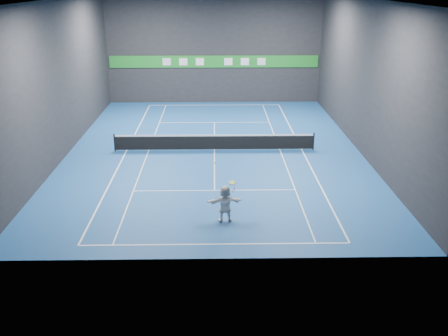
{
  "coord_description": "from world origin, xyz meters",
  "views": [
    {
      "loc": [
        0.06,
        -29.63,
        10.03
      ],
      "look_at": [
        0.47,
        -7.16,
        1.5
      ],
      "focal_mm": 40.0,
      "sensor_mm": 36.0,
      "label": 1
    }
  ],
  "objects_px": {
    "player": "(225,204)",
    "tennis_ball": "(215,163)",
    "tennis_net": "(214,142)",
    "tennis_racket": "(232,184)"
  },
  "relations": [
    {
      "from": "tennis_net",
      "to": "tennis_ball",
      "type": "bearing_deg",
      "value": -89.82
    },
    {
      "from": "tennis_ball",
      "to": "tennis_racket",
      "type": "bearing_deg",
      "value": 5.64
    },
    {
      "from": "tennis_ball",
      "to": "tennis_racket",
      "type": "xyz_separation_m",
      "value": [
        0.76,
        0.07,
        -1.02
      ]
    },
    {
      "from": "tennis_net",
      "to": "tennis_racket",
      "type": "relative_size",
      "value": 21.75
    },
    {
      "from": "player",
      "to": "tennis_racket",
      "type": "distance_m",
      "value": 0.96
    },
    {
      "from": "player",
      "to": "tennis_ball",
      "type": "xyz_separation_m",
      "value": [
        -0.44,
        -0.03,
        1.92
      ]
    },
    {
      "from": "tennis_ball",
      "to": "tennis_net",
      "type": "relative_size",
      "value": 0.01
    },
    {
      "from": "player",
      "to": "tennis_ball",
      "type": "height_order",
      "value": "tennis_ball"
    },
    {
      "from": "tennis_net",
      "to": "player",
      "type": "bearing_deg",
      "value": -87.27
    },
    {
      "from": "tennis_ball",
      "to": "player",
      "type": "bearing_deg",
      "value": 3.53
    }
  ]
}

